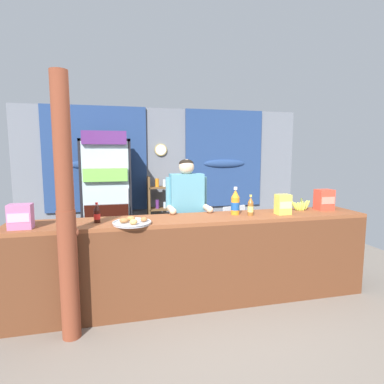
{
  "coord_description": "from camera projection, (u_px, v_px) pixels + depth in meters",
  "views": [
    {
      "loc": [
        -0.88,
        -2.9,
        1.7
      ],
      "look_at": [
        -0.01,
        0.68,
        1.23
      ],
      "focal_mm": 29.01,
      "sensor_mm": 36.0,
      "label": 1
    }
  ],
  "objects": [
    {
      "name": "ground_plane",
      "position": [
        185.0,
        276.0,
        4.29
      ],
      "size": [
        7.25,
        7.25,
        0.0
      ],
      "primitive_type": "plane",
      "color": "slate"
    },
    {
      "name": "back_wall_curtained",
      "position": [
        164.0,
        174.0,
        5.78
      ],
      "size": [
        5.18,
        0.22,
        2.5
      ],
      "color": "slate",
      "rests_on": "ground"
    },
    {
      "name": "stall_counter",
      "position": [
        200.0,
        253.0,
        3.38
      ],
      "size": [
        3.98,
        0.57,
        0.98
      ],
      "color": "brown",
      "rests_on": "ground"
    },
    {
      "name": "timber_post",
      "position": [
        66.0,
        216.0,
        2.74
      ],
      "size": [
        0.19,
        0.17,
        2.39
      ],
      "color": "brown",
      "rests_on": "ground"
    },
    {
      "name": "drink_fridge",
      "position": [
        107.0,
        189.0,
        5.0
      ],
      "size": [
        0.77,
        0.69,
        2.02
      ],
      "color": "black",
      "rests_on": "ground"
    },
    {
      "name": "bottle_shelf_rack",
      "position": [
        161.0,
        211.0,
        5.52
      ],
      "size": [
        0.48,
        0.28,
        1.29
      ],
      "color": "brown",
      "rests_on": "ground"
    },
    {
      "name": "plastic_lawn_chair",
      "position": [
        229.0,
        227.0,
        5.06
      ],
      "size": [
        0.56,
        0.56,
        0.86
      ],
      "color": "silver",
      "rests_on": "ground"
    },
    {
      "name": "shopkeeper",
      "position": [
        187.0,
        207.0,
        3.91
      ],
      "size": [
        0.53,
        0.42,
        1.62
      ],
      "color": "#28282D",
      "rests_on": "ground"
    },
    {
      "name": "soda_bottle_orange_soda",
      "position": [
        235.0,
        203.0,
        3.59
      ],
      "size": [
        0.1,
        0.1,
        0.32
      ],
      "color": "orange",
      "rests_on": "stall_counter"
    },
    {
      "name": "soda_bottle_cola",
      "position": [
        97.0,
        214.0,
        3.18
      ],
      "size": [
        0.06,
        0.06,
        0.21
      ],
      "color": "black",
      "rests_on": "stall_counter"
    },
    {
      "name": "soda_bottle_iced_tea",
      "position": [
        251.0,
        207.0,
        3.54
      ],
      "size": [
        0.07,
        0.07,
        0.24
      ],
      "color": "brown",
      "rests_on": "stall_counter"
    },
    {
      "name": "snack_box_crackers",
      "position": [
        324.0,
        200.0,
        3.9
      ],
      "size": [
        0.2,
        0.16,
        0.26
      ],
      "color": "#E5422D",
      "rests_on": "stall_counter"
    },
    {
      "name": "snack_box_wafer",
      "position": [
        21.0,
        216.0,
        2.92
      ],
      "size": [
        0.21,
        0.14,
        0.24
      ],
      "color": "#B76699",
      "rests_on": "stall_counter"
    },
    {
      "name": "snack_box_instant_noodle",
      "position": [
        283.0,
        204.0,
        3.61
      ],
      "size": [
        0.16,
        0.13,
        0.23
      ],
      "color": "#EAD14C",
      "rests_on": "stall_counter"
    },
    {
      "name": "pastry_tray",
      "position": [
        132.0,
        222.0,
        3.11
      ],
      "size": [
        0.39,
        0.39,
        0.07
      ],
      "color": "#BCBCC1",
      "rests_on": "stall_counter"
    },
    {
      "name": "banana_bunch",
      "position": [
        301.0,
        206.0,
        3.86
      ],
      "size": [
        0.27,
        0.06,
        0.16
      ],
      "color": "#B7C647",
      "rests_on": "stall_counter"
    }
  ]
}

